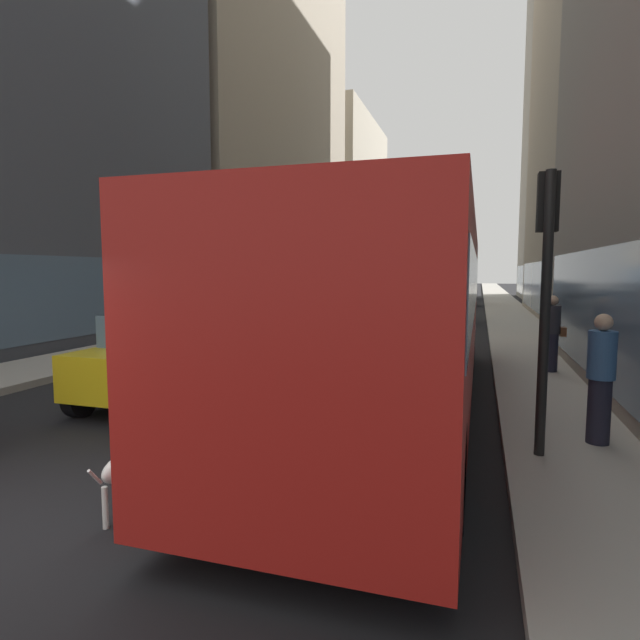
{
  "coord_description": "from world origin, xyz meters",
  "views": [
    {
      "loc": [
        4.15,
        -3.23,
        2.39
      ],
      "look_at": [
        1.12,
        6.42,
        1.4
      ],
      "focal_mm": 28.56,
      "sensor_mm": 36.0,
      "label": 1
    }
  ],
  "objects_px": {
    "car_yellow_taxi": "(176,355)",
    "pedestrian_with_handbag": "(552,333)",
    "dalmatian_dog": "(130,465)",
    "car_white_van": "(403,292)",
    "car_grey_wagon": "(448,305)",
    "car_blue_hatchback": "(463,289)",
    "traffic_light_near": "(546,266)",
    "transit_bus": "(398,306)",
    "car_black_suv": "(459,293)",
    "pedestrian_in_coat": "(601,378)"
  },
  "relations": [
    {
      "from": "transit_bus",
      "to": "car_blue_hatchback",
      "type": "relative_size",
      "value": 2.52
    },
    {
      "from": "car_black_suv",
      "to": "traffic_light_near",
      "type": "xyz_separation_m",
      "value": [
        2.1,
        -29.29,
        1.61
      ]
    },
    {
      "from": "car_black_suv",
      "to": "traffic_light_near",
      "type": "bearing_deg",
      "value": -85.9
    },
    {
      "from": "transit_bus",
      "to": "car_blue_hatchback",
      "type": "height_order",
      "value": "transit_bus"
    },
    {
      "from": "car_blue_hatchback",
      "to": "traffic_light_near",
      "type": "xyz_separation_m",
      "value": [
        2.1,
        -37.58,
        1.61
      ]
    },
    {
      "from": "car_black_suv",
      "to": "dalmatian_dog",
      "type": "bearing_deg",
      "value": -93.28
    },
    {
      "from": "pedestrian_with_handbag",
      "to": "car_grey_wagon",
      "type": "bearing_deg",
      "value": 103.7
    },
    {
      "from": "car_grey_wagon",
      "to": "car_blue_hatchback",
      "type": "xyz_separation_m",
      "value": [
        0.0,
        20.09,
        0.01
      ]
    },
    {
      "from": "car_white_van",
      "to": "dalmatian_dog",
      "type": "relative_size",
      "value": 4.43
    },
    {
      "from": "car_blue_hatchback",
      "to": "pedestrian_in_coat",
      "type": "distance_m",
      "value": 37.1
    },
    {
      "from": "car_yellow_taxi",
      "to": "pedestrian_in_coat",
      "type": "xyz_separation_m",
      "value": [
        6.87,
        -0.88,
        0.19
      ]
    },
    {
      "from": "dalmatian_dog",
      "to": "pedestrian_with_handbag",
      "type": "relative_size",
      "value": 0.57
    },
    {
      "from": "pedestrian_with_handbag",
      "to": "pedestrian_in_coat",
      "type": "distance_m",
      "value": 4.95
    },
    {
      "from": "pedestrian_in_coat",
      "to": "car_yellow_taxi",
      "type": "bearing_deg",
      "value": 172.69
    },
    {
      "from": "car_yellow_taxi",
      "to": "car_blue_hatchback",
      "type": "bearing_deg",
      "value": 83.68
    },
    {
      "from": "car_yellow_taxi",
      "to": "car_grey_wagon",
      "type": "xyz_separation_m",
      "value": [
        4.0,
        16.01,
        -0.0
      ]
    },
    {
      "from": "car_grey_wagon",
      "to": "car_black_suv",
      "type": "height_order",
      "value": "same"
    },
    {
      "from": "car_blue_hatchback",
      "to": "pedestrian_with_handbag",
      "type": "xyz_separation_m",
      "value": [
        2.91,
        -32.04,
        0.19
      ]
    },
    {
      "from": "car_black_suv",
      "to": "car_grey_wagon",
      "type": "bearing_deg",
      "value": -90.0
    },
    {
      "from": "dalmatian_dog",
      "to": "car_white_van",
      "type": "bearing_deg",
      "value": 93.73
    },
    {
      "from": "transit_bus",
      "to": "traffic_light_near",
      "type": "relative_size",
      "value": 3.39
    },
    {
      "from": "car_white_van",
      "to": "pedestrian_with_handbag",
      "type": "height_order",
      "value": "pedestrian_with_handbag"
    },
    {
      "from": "traffic_light_near",
      "to": "car_yellow_taxi",
      "type": "bearing_deg",
      "value": 166.38
    },
    {
      "from": "car_yellow_taxi",
      "to": "pedestrian_with_handbag",
      "type": "height_order",
      "value": "pedestrian_with_handbag"
    },
    {
      "from": "car_blue_hatchback",
      "to": "car_white_van",
      "type": "relative_size",
      "value": 1.08
    },
    {
      "from": "transit_bus",
      "to": "car_blue_hatchback",
      "type": "distance_m",
      "value": 35.39
    },
    {
      "from": "traffic_light_near",
      "to": "car_white_van",
      "type": "bearing_deg",
      "value": 101.26
    },
    {
      "from": "transit_bus",
      "to": "car_blue_hatchback",
      "type": "xyz_separation_m",
      "value": [
        0.0,
        35.37,
        -0.95
      ]
    },
    {
      "from": "pedestrian_in_coat",
      "to": "traffic_light_near",
      "type": "height_order",
      "value": "traffic_light_near"
    },
    {
      "from": "car_white_van",
      "to": "transit_bus",
      "type": "bearing_deg",
      "value": -81.99
    },
    {
      "from": "transit_bus",
      "to": "car_grey_wagon",
      "type": "bearing_deg",
      "value": 90.0
    },
    {
      "from": "car_yellow_taxi",
      "to": "pedestrian_with_handbag",
      "type": "distance_m",
      "value": 8.02
    },
    {
      "from": "transit_bus",
      "to": "pedestrian_in_coat",
      "type": "distance_m",
      "value": 3.38
    },
    {
      "from": "car_grey_wagon",
      "to": "pedestrian_in_coat",
      "type": "height_order",
      "value": "pedestrian_in_coat"
    },
    {
      "from": "car_yellow_taxi",
      "to": "car_blue_hatchback",
      "type": "height_order",
      "value": "same"
    },
    {
      "from": "car_black_suv",
      "to": "car_blue_hatchback",
      "type": "bearing_deg",
      "value": 90.0
    },
    {
      "from": "car_black_suv",
      "to": "pedestrian_in_coat",
      "type": "distance_m",
      "value": 28.84
    },
    {
      "from": "transit_bus",
      "to": "pedestrian_with_handbag",
      "type": "height_order",
      "value": "transit_bus"
    },
    {
      "from": "car_black_suv",
      "to": "car_white_van",
      "type": "xyz_separation_m",
      "value": [
        -4.0,
        1.35,
        -0.0
      ]
    },
    {
      "from": "car_blue_hatchback",
      "to": "pedestrian_with_handbag",
      "type": "height_order",
      "value": "pedestrian_with_handbag"
    },
    {
      "from": "transit_bus",
      "to": "car_black_suv",
      "type": "distance_m",
      "value": 27.1
    },
    {
      "from": "car_grey_wagon",
      "to": "dalmatian_dog",
      "type": "relative_size",
      "value": 4.07
    },
    {
      "from": "car_black_suv",
      "to": "pedestrian_in_coat",
      "type": "bearing_deg",
      "value": -84.29
    },
    {
      "from": "car_black_suv",
      "to": "pedestrian_with_handbag",
      "type": "distance_m",
      "value": 23.93
    },
    {
      "from": "car_grey_wagon",
      "to": "traffic_light_near",
      "type": "bearing_deg",
      "value": -83.15
    },
    {
      "from": "car_grey_wagon",
      "to": "car_blue_hatchback",
      "type": "height_order",
      "value": "same"
    },
    {
      "from": "transit_bus",
      "to": "car_yellow_taxi",
      "type": "relative_size",
      "value": 2.94
    },
    {
      "from": "transit_bus",
      "to": "car_yellow_taxi",
      "type": "bearing_deg",
      "value": -169.67
    },
    {
      "from": "car_blue_hatchback",
      "to": "traffic_light_near",
      "type": "relative_size",
      "value": 1.35
    },
    {
      "from": "pedestrian_with_handbag",
      "to": "traffic_light_near",
      "type": "relative_size",
      "value": 0.5
    }
  ]
}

